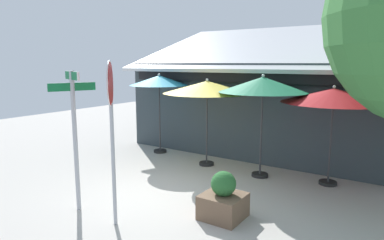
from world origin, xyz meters
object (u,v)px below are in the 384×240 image
street_sign_post (74,125)px  sidewalk_planter (223,200)px  patio_umbrella_teal_left (159,81)px  patio_umbrella_mustard_center (207,88)px  patio_umbrella_forest_green_right (263,85)px  patio_umbrella_crimson_far_right (334,96)px  stop_sign (111,111)px

street_sign_post → sidewalk_planter: bearing=26.4°
patio_umbrella_teal_left → patio_umbrella_mustard_center: 2.13m
patio_umbrella_forest_green_right → sidewalk_planter: 3.48m
patio_umbrella_crimson_far_right → patio_umbrella_mustard_center: bearing=-175.4°
patio_umbrella_mustard_center → patio_umbrella_crimson_far_right: (3.42, 0.28, -0.08)m
stop_sign → sidewalk_planter: size_ratio=3.24×
patio_umbrella_forest_green_right → patio_umbrella_mustard_center: bearing=176.9°
patio_umbrella_teal_left → sidewalk_planter: bearing=-37.4°
patio_umbrella_crimson_far_right → sidewalk_planter: size_ratio=2.64×
patio_umbrella_mustard_center → sidewalk_planter: bearing=-53.3°
street_sign_post → stop_sign: bearing=-2.0°
stop_sign → sidewalk_planter: stop_sign is taller
patio_umbrella_forest_green_right → patio_umbrella_crimson_far_right: size_ratio=1.09×
street_sign_post → sidewalk_planter: 3.32m
stop_sign → patio_umbrella_crimson_far_right: stop_sign is taller
patio_umbrella_mustard_center → patio_umbrella_crimson_far_right: 3.43m
street_sign_post → patio_umbrella_crimson_far_right: street_sign_post is taller
sidewalk_planter → patio_umbrella_teal_left: bearing=142.6°
patio_umbrella_teal_left → sidewalk_planter: 5.71m
patio_umbrella_teal_left → patio_umbrella_crimson_far_right: 5.52m
street_sign_post → patio_umbrella_crimson_far_right: bearing=48.4°
patio_umbrella_teal_left → patio_umbrella_crimson_far_right: size_ratio=1.07×
street_sign_post → patio_umbrella_forest_green_right: 4.75m
stop_sign → street_sign_post: bearing=178.0°
street_sign_post → sidewalk_planter: size_ratio=3.03×
stop_sign → patio_umbrella_forest_green_right: bearing=74.1°
patio_umbrella_teal_left → patio_umbrella_mustard_center: size_ratio=1.04×
patio_umbrella_forest_green_right → patio_umbrella_crimson_far_right: bearing=12.6°
stop_sign → patio_umbrella_crimson_far_right: bearing=57.7°
patio_umbrella_crimson_far_right → sidewalk_planter: (-1.29, -3.14, -1.86)m
patio_umbrella_teal_left → patio_umbrella_crimson_far_right: (5.52, -0.10, -0.19)m
patio_umbrella_teal_left → patio_umbrella_forest_green_right: patio_umbrella_forest_green_right is taller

